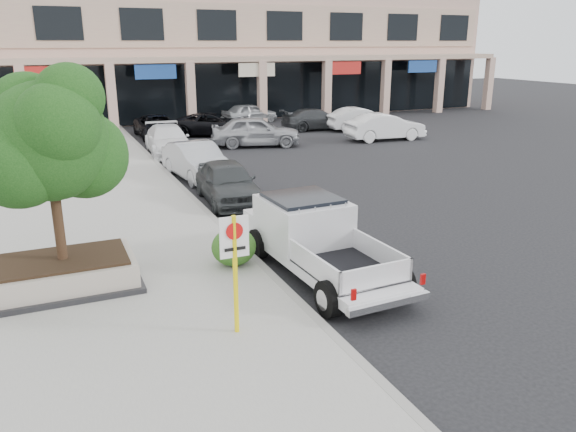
{
  "coord_description": "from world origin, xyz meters",
  "views": [
    {
      "loc": [
        -6.09,
        -9.79,
        5.41
      ],
      "look_at": [
        -1.17,
        1.5,
        1.58
      ],
      "focal_mm": 35.0,
      "sensor_mm": 36.0,
      "label": 1
    }
  ],
  "objects_px": {
    "curb_car_b": "(197,161)",
    "curb_car_c": "(168,140)",
    "curb_car_a": "(228,182)",
    "planter": "(65,273)",
    "no_parking_sign": "(235,259)",
    "curb_car_d": "(157,126)",
    "lot_car_e": "(249,113)",
    "lot_car_b": "(385,127)",
    "pickup_truck": "(322,242)",
    "lot_car_a": "(256,131)",
    "lot_car_f": "(360,119)",
    "lot_car_c": "(317,119)",
    "lot_car_d": "(213,124)",
    "planter_tree": "(55,141)"
  },
  "relations": [
    {
      "from": "pickup_truck",
      "to": "lot_car_a",
      "type": "relative_size",
      "value": 1.17
    },
    {
      "from": "planter_tree",
      "to": "curb_car_c",
      "type": "height_order",
      "value": "planter_tree"
    },
    {
      "from": "lot_car_f",
      "to": "curb_car_b",
      "type": "bearing_deg",
      "value": 128.26
    },
    {
      "from": "no_parking_sign",
      "to": "lot_car_c",
      "type": "xyz_separation_m",
      "value": [
        13.21,
        23.32,
        -0.97
      ]
    },
    {
      "from": "lot_car_a",
      "to": "lot_car_e",
      "type": "distance_m",
      "value": 9.22
    },
    {
      "from": "pickup_truck",
      "to": "curb_car_c",
      "type": "relative_size",
      "value": 1.15
    },
    {
      "from": "lot_car_e",
      "to": "lot_car_a",
      "type": "bearing_deg",
      "value": 149.88
    },
    {
      "from": "curb_car_b",
      "to": "curb_car_c",
      "type": "relative_size",
      "value": 0.93
    },
    {
      "from": "lot_car_a",
      "to": "lot_car_b",
      "type": "height_order",
      "value": "lot_car_a"
    },
    {
      "from": "lot_car_b",
      "to": "lot_car_d",
      "type": "xyz_separation_m",
      "value": [
        -8.56,
        5.51,
        -0.08
      ]
    },
    {
      "from": "no_parking_sign",
      "to": "curb_car_b",
      "type": "height_order",
      "value": "no_parking_sign"
    },
    {
      "from": "lot_car_a",
      "to": "curb_car_d",
      "type": "bearing_deg",
      "value": 57.15
    },
    {
      "from": "planter",
      "to": "lot_car_f",
      "type": "bearing_deg",
      "value": 44.98
    },
    {
      "from": "pickup_truck",
      "to": "lot_car_b",
      "type": "height_order",
      "value": "pickup_truck"
    },
    {
      "from": "pickup_truck",
      "to": "lot_car_e",
      "type": "height_order",
      "value": "pickup_truck"
    },
    {
      "from": "curb_car_a",
      "to": "lot_car_b",
      "type": "height_order",
      "value": "lot_car_b"
    },
    {
      "from": "planter",
      "to": "no_parking_sign",
      "type": "relative_size",
      "value": 1.39
    },
    {
      "from": "no_parking_sign",
      "to": "lot_car_b",
      "type": "bearing_deg",
      "value": 50.37
    },
    {
      "from": "planter_tree",
      "to": "lot_car_b",
      "type": "bearing_deg",
      "value": 39.23
    },
    {
      "from": "planter",
      "to": "lot_car_a",
      "type": "height_order",
      "value": "lot_car_a"
    },
    {
      "from": "curb_car_c",
      "to": "pickup_truck",
      "type": "bearing_deg",
      "value": -85.74
    },
    {
      "from": "pickup_truck",
      "to": "lot_car_d",
      "type": "relative_size",
      "value": 1.15
    },
    {
      "from": "lot_car_c",
      "to": "lot_car_e",
      "type": "xyz_separation_m",
      "value": [
        -2.9,
        4.67,
        0.02
      ]
    },
    {
      "from": "curb_car_a",
      "to": "lot_car_b",
      "type": "distance_m",
      "value": 15.19
    },
    {
      "from": "curb_car_c",
      "to": "curb_car_d",
      "type": "distance_m",
      "value": 5.27
    },
    {
      "from": "planter",
      "to": "lot_car_d",
      "type": "xyz_separation_m",
      "value": [
        9.33,
        20.16,
        0.2
      ]
    },
    {
      "from": "no_parking_sign",
      "to": "lot_car_d",
      "type": "bearing_deg",
      "value": 74.72
    },
    {
      "from": "lot_car_c",
      "to": "lot_car_f",
      "type": "relative_size",
      "value": 1.05
    },
    {
      "from": "curb_car_a",
      "to": "curb_car_b",
      "type": "bearing_deg",
      "value": 94.98
    },
    {
      "from": "curb_car_d",
      "to": "lot_car_e",
      "type": "relative_size",
      "value": 1.2
    },
    {
      "from": "curb_car_a",
      "to": "curb_car_c",
      "type": "bearing_deg",
      "value": 93.91
    },
    {
      "from": "lot_car_e",
      "to": "lot_car_b",
      "type": "bearing_deg",
      "value": -166.82
    },
    {
      "from": "no_parking_sign",
      "to": "curb_car_d",
      "type": "xyz_separation_m",
      "value": [
        3.2,
        24.12,
        -0.97
      ]
    },
    {
      "from": "curb_car_b",
      "to": "lot_car_c",
      "type": "distance_m",
      "value": 14.72
    },
    {
      "from": "planter",
      "to": "pickup_truck",
      "type": "relative_size",
      "value": 0.57
    },
    {
      "from": "lot_car_c",
      "to": "pickup_truck",
      "type": "bearing_deg",
      "value": 156.85
    },
    {
      "from": "no_parking_sign",
      "to": "lot_car_b",
      "type": "distance_m",
      "value": 23.57
    },
    {
      "from": "planter",
      "to": "curb_car_b",
      "type": "bearing_deg",
      "value": 59.93
    },
    {
      "from": "curb_car_b",
      "to": "lot_car_e",
      "type": "relative_size",
      "value": 1.14
    },
    {
      "from": "curb_car_b",
      "to": "lot_car_e",
      "type": "bearing_deg",
      "value": 56.63
    },
    {
      "from": "lot_car_e",
      "to": "lot_car_f",
      "type": "bearing_deg",
      "value": -150.84
    },
    {
      "from": "lot_car_b",
      "to": "lot_car_f",
      "type": "distance_m",
      "value": 3.89
    },
    {
      "from": "no_parking_sign",
      "to": "curb_car_b",
      "type": "xyz_separation_m",
      "value": [
        2.67,
        13.05,
        -0.89
      ]
    },
    {
      "from": "lot_car_b",
      "to": "curb_car_d",
      "type": "bearing_deg",
      "value": 67.12
    },
    {
      "from": "curb_car_c",
      "to": "no_parking_sign",
      "type": "bearing_deg",
      "value": -94.29
    },
    {
      "from": "pickup_truck",
      "to": "planter_tree",
      "type": "bearing_deg",
      "value": 161.04
    },
    {
      "from": "lot_car_e",
      "to": "curb_car_c",
      "type": "bearing_deg",
      "value": 127.78
    },
    {
      "from": "planter",
      "to": "curb_car_d",
      "type": "bearing_deg",
      "value": 73.61
    },
    {
      "from": "planter",
      "to": "no_parking_sign",
      "type": "xyz_separation_m",
      "value": [
        2.87,
        -3.49,
        1.16
      ]
    },
    {
      "from": "curb_car_c",
      "to": "curb_car_b",
      "type": "bearing_deg",
      "value": -86.61
    }
  ]
}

